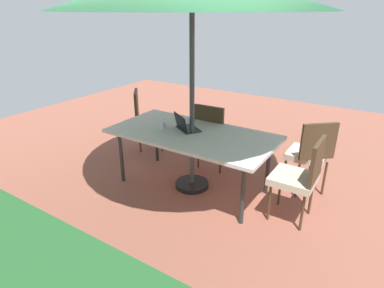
% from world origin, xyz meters
% --- Properties ---
extents(ground_plane, '(10.00, 10.00, 0.02)m').
position_xyz_m(ground_plane, '(0.00, 0.00, -0.01)').
color(ground_plane, '#935442').
extents(dining_table, '(2.07, 1.05, 0.77)m').
position_xyz_m(dining_table, '(0.00, 0.00, 0.72)').
color(dining_table, white).
rests_on(dining_table, ground_plane).
extents(chair_south, '(0.46, 0.47, 0.98)m').
position_xyz_m(chair_south, '(0.05, -0.64, 0.55)').
color(chair_south, beige).
rests_on(chair_south, ground_plane).
extents(chair_southeast, '(0.58, 0.58, 0.98)m').
position_xyz_m(chair_southeast, '(1.34, -0.69, 0.55)').
color(chair_southeast, beige).
rests_on(chair_southeast, ground_plane).
extents(chair_southwest, '(0.59, 0.59, 0.98)m').
position_xyz_m(chair_southwest, '(-1.29, -0.70, 0.55)').
color(chair_southwest, beige).
rests_on(chair_southwest, ground_plane).
extents(chair_west, '(0.46, 0.46, 0.98)m').
position_xyz_m(chair_west, '(-1.35, -0.03, 0.55)').
color(chair_west, beige).
rests_on(chair_west, ground_plane).
extents(laptop, '(0.40, 0.38, 0.21)m').
position_xyz_m(laptop, '(0.12, -0.04, 0.81)').
color(laptop, '#2D2D33').
rests_on(laptop, dining_table).
extents(cup, '(0.07, 0.07, 0.09)m').
position_xyz_m(cup, '(0.41, 0.06, 0.81)').
color(cup, white).
rests_on(cup, dining_table).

